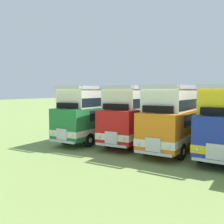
{
  "coord_description": "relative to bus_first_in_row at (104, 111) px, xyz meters",
  "views": [
    {
      "loc": [
        1.82,
        -18.91,
        4.19
      ],
      "look_at": [
        -9.16,
        -0.47,
        2.39
      ],
      "focal_mm": 41.38,
      "sensor_mm": 36.0,
      "label": 1
    }
  ],
  "objects": [
    {
      "name": "bus_second_in_row",
      "position": [
        3.47,
        0.11,
        -0.01
      ],
      "size": [
        2.92,
        10.02,
        4.52
      ],
      "color": "red",
      "rests_on": "ground"
    },
    {
      "name": "bus_first_in_row",
      "position": [
        0.0,
        0.0,
        0.0
      ],
      "size": [
        2.63,
        11.02,
        4.52
      ],
      "color": "#237538",
      "rests_on": "ground"
    },
    {
      "name": "bus_third_in_row",
      "position": [
        6.96,
        0.05,
        0.0
      ],
      "size": [
        2.76,
        11.17,
        4.52
      ],
      "color": "orange",
      "rests_on": "ground"
    }
  ]
}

